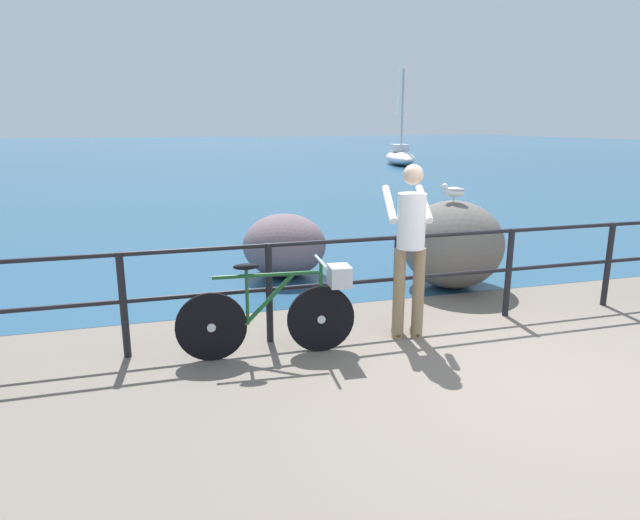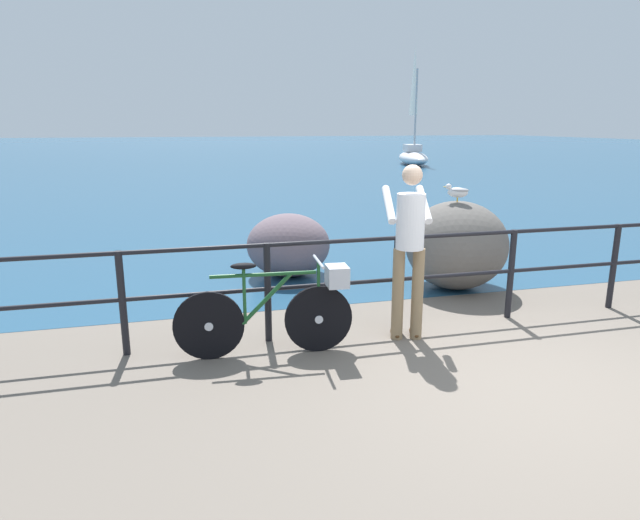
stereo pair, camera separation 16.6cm
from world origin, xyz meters
name	(u,v)px [view 1 (the left image)]	position (x,y,z in m)	size (l,w,h in m)	color
ground_plane	(234,177)	(0.00, 20.00, -0.05)	(120.00, 120.00, 0.10)	#6B6056
sea_surface	(192,148)	(0.00, 47.55, 0.00)	(120.00, 90.00, 0.01)	navy
promenade_railing	(455,266)	(0.00, 1.64, 0.64)	(9.75, 0.07, 1.02)	black
bicycle	(283,308)	(-2.02, 1.28, 0.46)	(1.70, 0.48, 0.92)	black
person_at_railing	(410,244)	(-0.68, 1.36, 0.99)	(0.54, 0.67, 1.78)	#8C7251
breakwater_boulder_main	(453,244)	(0.67, 2.87, 0.59)	(1.35, 1.34, 1.17)	#605B56
breakwater_boulder_left	(284,245)	(-1.38, 4.06, 0.45)	(1.20, 1.20, 0.91)	#6C5B63
seagull	(454,191)	(0.61, 2.82, 1.31)	(0.31, 0.26, 0.23)	gold
sailboat	(400,151)	(9.50, 24.21, 0.71)	(2.23, 4.58, 6.16)	white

